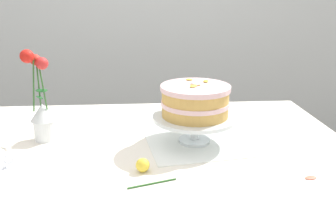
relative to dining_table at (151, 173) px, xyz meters
The scene contains 7 objects.
dining_table is the anchor object (origin of this frame).
linen_napkin 0.19m from the dining_table, 16.15° to the left, with size 0.32×0.32×0.00m, color white.
cake_stand 0.24m from the dining_table, 16.15° to the left, with size 0.29×0.29×0.10m.
layer_cake 0.29m from the dining_table, 16.17° to the left, with size 0.24×0.24×0.11m.
flower_vase 0.44m from the dining_table, 163.89° to the left, with size 0.09×0.09×0.33m.
fallen_rose 0.20m from the dining_table, 98.57° to the right, with size 0.13×0.12×0.04m.
loose_petal_0 0.51m from the dining_table, 27.29° to the right, with size 0.03×0.02×0.00m, color #E56B51.
Camera 1 is at (-0.02, -1.10, 1.23)m, focal length 37.49 mm.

